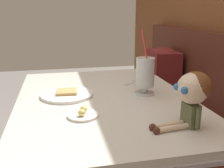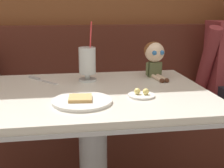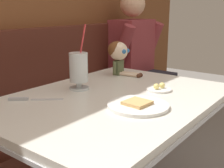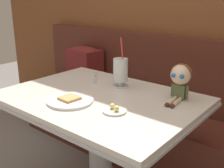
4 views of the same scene
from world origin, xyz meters
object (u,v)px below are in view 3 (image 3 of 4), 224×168
object	(u,v)px
butter_saucer	(159,89)
diner_patron	(136,54)
toast_plate	(138,105)
seated_doll	(118,53)
milkshake_glass	(79,69)
butter_knife	(26,99)

from	to	relation	value
butter_saucer	diner_patron	size ratio (longest dim) A/B	0.15
toast_plate	butter_saucer	xyz separation A→B (m)	(0.27, 0.05, 0.00)
butter_saucer	seated_doll	xyz separation A→B (m)	(0.16, 0.36, 0.12)
milkshake_glass	butter_knife	size ratio (longest dim) A/B	1.65
toast_plate	seated_doll	size ratio (longest dim) A/B	1.12
toast_plate	diner_patron	world-z (taller)	diner_patron
diner_patron	milkshake_glass	bearing A→B (deg)	-161.00
toast_plate	butter_knife	bearing A→B (deg)	116.36
seated_doll	milkshake_glass	bearing A→B (deg)	-174.23
toast_plate	butter_knife	xyz separation A→B (m)	(-0.22, 0.43, -0.00)
toast_plate	milkshake_glass	world-z (taller)	milkshake_glass
seated_doll	butter_knife	bearing A→B (deg)	177.92
butter_saucer	butter_knife	size ratio (longest dim) A/B	0.63
butter_saucer	seated_doll	world-z (taller)	seated_doll
butter_saucer	diner_patron	distance (m)	1.13
butter_knife	diner_patron	xyz separation A→B (m)	(1.36, 0.32, -0.00)
butter_saucer	diner_patron	bearing A→B (deg)	38.54
milkshake_glass	diner_patron	bearing A→B (deg)	19.00
milkshake_glass	butter_saucer	bearing A→B (deg)	-56.41
toast_plate	butter_saucer	distance (m)	0.27
toast_plate	milkshake_glass	distance (m)	0.39
milkshake_glass	diner_patron	world-z (taller)	diner_patron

